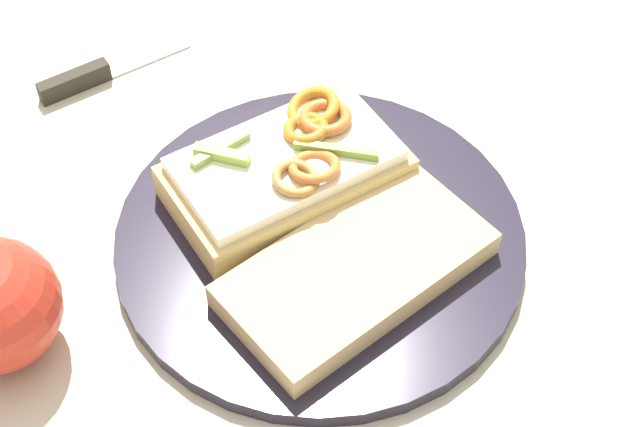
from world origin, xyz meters
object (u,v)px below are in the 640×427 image
object	(u,v)px
plate	(320,238)
sandwich	(288,170)
bread_slice_side	(356,269)
knife	(91,76)

from	to	relation	value
plate	sandwich	world-z (taller)	sandwich
plate	bread_slice_side	xyz separation A→B (m)	(0.04, 0.01, 0.02)
plate	bread_slice_side	bearing A→B (deg)	9.84
sandwich	bread_slice_side	xyz separation A→B (m)	(0.09, 0.01, -0.01)
plate	sandwich	size ratio (longest dim) A/B	1.62
plate	bread_slice_side	distance (m)	0.05
plate	knife	xyz separation A→B (m)	(-0.21, -0.11, 0.00)
bread_slice_side	knife	distance (m)	0.28
plate	knife	distance (m)	0.24
sandwich	bread_slice_side	bearing A→B (deg)	-91.14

